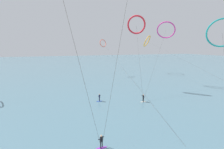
{
  "coord_description": "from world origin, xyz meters",
  "views": [
    {
      "loc": [
        -7.29,
        -1.21,
        11.81
      ],
      "look_at": [
        0.0,
        20.41,
        7.5
      ],
      "focal_mm": 23.41,
      "sensor_mm": 36.0,
      "label": 1
    }
  ],
  "objects_px": {
    "surfer_violet": "(101,142)",
    "kite_magenta": "(166,30)",
    "surfer_ivory": "(143,99)",
    "kite_crimson": "(136,25)",
    "surfer_cobalt": "(99,98)",
    "kite_amber": "(147,41)",
    "kite_coral": "(103,43)",
    "kite_teal": "(222,33)"
  },
  "relations": [
    {
      "from": "surfer_violet",
      "to": "kite_amber",
      "type": "xyz_separation_m",
      "value": [
        32.69,
        43.67,
        13.57
      ]
    },
    {
      "from": "kite_teal",
      "to": "kite_crimson",
      "type": "height_order",
      "value": "kite_crimson"
    },
    {
      "from": "kite_coral",
      "to": "kite_amber",
      "type": "height_order",
      "value": "kite_amber"
    },
    {
      "from": "surfer_violet",
      "to": "kite_teal",
      "type": "distance_m",
      "value": 23.86
    },
    {
      "from": "kite_coral",
      "to": "kite_amber",
      "type": "relative_size",
      "value": 0.87
    },
    {
      "from": "surfer_violet",
      "to": "kite_magenta",
      "type": "distance_m",
      "value": 38.91
    },
    {
      "from": "surfer_violet",
      "to": "kite_teal",
      "type": "xyz_separation_m",
      "value": [
        19.85,
        1.71,
        13.14
      ]
    },
    {
      "from": "kite_coral",
      "to": "kite_magenta",
      "type": "height_order",
      "value": "kite_magenta"
    },
    {
      "from": "surfer_ivory",
      "to": "kite_crimson",
      "type": "relative_size",
      "value": 0.09
    },
    {
      "from": "surfer_violet",
      "to": "surfer_ivory",
      "type": "relative_size",
      "value": 1.0
    },
    {
      "from": "surfer_ivory",
      "to": "kite_amber",
      "type": "height_order",
      "value": "kite_amber"
    },
    {
      "from": "surfer_violet",
      "to": "surfer_ivory",
      "type": "bearing_deg",
      "value": 6.78
    },
    {
      "from": "surfer_violet",
      "to": "surfer_cobalt",
      "type": "distance_m",
      "value": 15.16
    },
    {
      "from": "surfer_violet",
      "to": "kite_crimson",
      "type": "bearing_deg",
      "value": 18.16
    },
    {
      "from": "surfer_cobalt",
      "to": "kite_amber",
      "type": "distance_m",
      "value": 43.34
    },
    {
      "from": "surfer_cobalt",
      "to": "kite_crimson",
      "type": "bearing_deg",
      "value": -69.0
    },
    {
      "from": "surfer_cobalt",
      "to": "kite_magenta",
      "type": "xyz_separation_m",
      "value": [
        23.17,
        8.72,
        16.03
      ]
    },
    {
      "from": "surfer_ivory",
      "to": "kite_amber",
      "type": "bearing_deg",
      "value": 153.83
    },
    {
      "from": "surfer_violet",
      "to": "surfer_ivory",
      "type": "xyz_separation_m",
      "value": [
        12.3,
        11.43,
        0.0
      ]
    },
    {
      "from": "kite_teal",
      "to": "kite_magenta",
      "type": "distance_m",
      "value": 22.98
    },
    {
      "from": "kite_teal",
      "to": "kite_magenta",
      "type": "bearing_deg",
      "value": -61.17
    },
    {
      "from": "surfer_cobalt",
      "to": "kite_crimson",
      "type": "relative_size",
      "value": 0.09
    },
    {
      "from": "surfer_violet",
      "to": "kite_magenta",
      "type": "height_order",
      "value": "kite_magenta"
    },
    {
      "from": "kite_amber",
      "to": "surfer_cobalt",
      "type": "bearing_deg",
      "value": 0.75
    },
    {
      "from": "surfer_violet",
      "to": "kite_coral",
      "type": "xyz_separation_m",
      "value": [
        12.11,
        43.34,
        12.45
      ]
    },
    {
      "from": "surfer_violet",
      "to": "kite_teal",
      "type": "bearing_deg",
      "value": -31.17
    },
    {
      "from": "kite_crimson",
      "to": "kite_magenta",
      "type": "relative_size",
      "value": 1.04
    },
    {
      "from": "surfer_cobalt",
      "to": "kite_crimson",
      "type": "xyz_separation_m",
      "value": [
        11.82,
        6.34,
        16.74
      ]
    },
    {
      "from": "kite_magenta",
      "to": "surfer_cobalt",
      "type": "bearing_deg",
      "value": 65.17
    },
    {
      "from": "kite_coral",
      "to": "kite_teal",
      "type": "xyz_separation_m",
      "value": [
        7.74,
        -41.63,
        0.69
      ]
    },
    {
      "from": "surfer_violet",
      "to": "surfer_cobalt",
      "type": "height_order",
      "value": "same"
    },
    {
      "from": "kite_magenta",
      "to": "surfer_ivory",
      "type": "bearing_deg",
      "value": 84.83
    },
    {
      "from": "kite_amber",
      "to": "kite_crimson",
      "type": "xyz_separation_m",
      "value": [
        -17.49,
        -22.55,
        3.18
      ]
    },
    {
      "from": "kite_coral",
      "to": "kite_crimson",
      "type": "distance_m",
      "value": 22.84
    },
    {
      "from": "surfer_violet",
      "to": "kite_teal",
      "type": "relative_size",
      "value": 0.11
    },
    {
      "from": "kite_coral",
      "to": "kite_teal",
      "type": "height_order",
      "value": "kite_teal"
    },
    {
      "from": "kite_amber",
      "to": "kite_magenta",
      "type": "height_order",
      "value": "kite_magenta"
    },
    {
      "from": "kite_amber",
      "to": "kite_coral",
      "type": "bearing_deg",
      "value": -42.91
    },
    {
      "from": "kite_crimson",
      "to": "surfer_violet",
      "type": "bearing_deg",
      "value": 92.23
    },
    {
      "from": "surfer_cobalt",
      "to": "kite_magenta",
      "type": "height_order",
      "value": "kite_magenta"
    },
    {
      "from": "surfer_violet",
      "to": "kite_amber",
      "type": "height_order",
      "value": "kite_amber"
    },
    {
      "from": "kite_coral",
      "to": "kite_magenta",
      "type": "relative_size",
      "value": 2.49
    }
  ]
}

